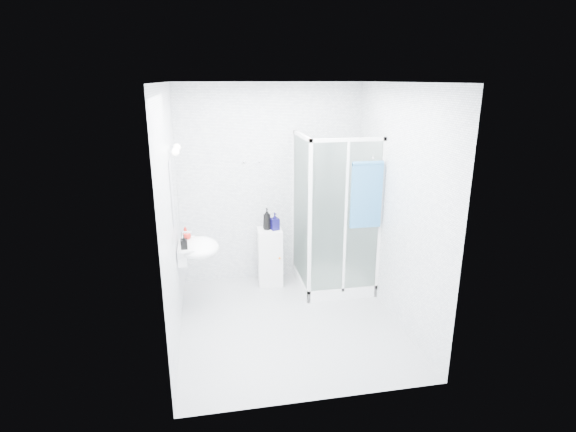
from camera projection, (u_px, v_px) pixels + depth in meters
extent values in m
cube|color=white|center=(290.00, 212.00, 4.68)|extent=(2.40, 2.60, 2.60)
cube|color=#A8ABAD|center=(289.00, 322.00, 5.06)|extent=(2.40, 2.60, 0.01)
cube|color=white|center=(290.00, 83.00, 4.30)|extent=(2.40, 2.60, 0.01)
cube|color=white|center=(333.00, 281.00, 5.97)|extent=(0.90, 0.90, 0.12)
cube|color=white|center=(302.00, 136.00, 5.34)|extent=(0.04, 0.90, 0.04)
cube|color=white|center=(348.00, 140.00, 5.01)|extent=(0.90, 0.04, 0.04)
cube|color=white|center=(310.00, 225.00, 5.22)|extent=(0.04, 0.04, 2.00)
cube|color=white|center=(301.00, 212.00, 5.61)|extent=(0.02, 0.82, 1.84)
cube|color=white|center=(345.00, 220.00, 5.27)|extent=(0.82, 0.02, 1.84)
cube|color=white|center=(345.00, 220.00, 5.28)|extent=(0.03, 0.04, 1.84)
cylinder|color=silver|center=(327.00, 180.00, 5.96)|extent=(0.02, 0.02, 1.00)
cylinder|color=silver|center=(329.00, 144.00, 5.80)|extent=(0.09, 0.05, 0.09)
cylinder|color=silver|center=(330.00, 201.00, 6.09)|extent=(0.12, 0.04, 0.12)
cylinder|color=silver|center=(372.00, 157.00, 5.08)|extent=(0.03, 0.05, 0.03)
cube|color=white|center=(183.00, 253.00, 5.06)|extent=(0.10, 0.40, 0.18)
ellipsoid|color=white|center=(199.00, 248.00, 5.08)|extent=(0.46, 0.56, 0.20)
cube|color=white|center=(188.00, 244.00, 5.04)|extent=(0.16, 0.50, 0.02)
cylinder|color=silver|center=(182.00, 238.00, 5.01)|extent=(0.04, 0.04, 0.16)
cylinder|color=silver|center=(186.00, 232.00, 5.00)|extent=(0.12, 0.02, 0.02)
cube|color=white|center=(174.00, 189.00, 4.83)|extent=(0.02, 0.60, 0.70)
cylinder|color=silver|center=(171.00, 152.00, 4.56)|extent=(0.05, 0.04, 0.04)
sphere|color=white|center=(175.00, 152.00, 4.57)|extent=(0.08, 0.08, 0.08)
cylinder|color=silver|center=(173.00, 147.00, 4.86)|extent=(0.05, 0.04, 0.04)
sphere|color=white|center=(177.00, 147.00, 4.87)|extent=(0.08, 0.08, 0.08)
cylinder|color=silver|center=(244.00, 162.00, 5.72)|extent=(0.02, 0.04, 0.02)
sphere|color=silver|center=(244.00, 162.00, 5.69)|extent=(0.03, 0.03, 0.03)
cylinder|color=silver|center=(259.00, 161.00, 5.75)|extent=(0.02, 0.04, 0.02)
sphere|color=silver|center=(260.00, 162.00, 5.73)|extent=(0.03, 0.03, 0.03)
cube|color=white|center=(270.00, 257.00, 5.93)|extent=(0.33, 0.33, 0.76)
cube|color=white|center=(272.00, 261.00, 5.79)|extent=(0.28, 0.02, 0.64)
sphere|color=orange|center=(280.00, 258.00, 5.78)|extent=(0.03, 0.03, 0.03)
cube|color=#29679C|center=(366.00, 196.00, 5.18)|extent=(0.37, 0.04, 0.76)
cylinder|color=#29679C|center=(368.00, 163.00, 5.07)|extent=(0.37, 0.05, 0.05)
imported|color=black|center=(267.00, 219.00, 5.79)|extent=(0.11, 0.11, 0.28)
imported|color=#0F0B47|center=(275.00, 221.00, 5.79)|extent=(0.12, 0.13, 0.23)
imported|color=red|center=(186.00, 234.00, 5.11)|extent=(0.13, 0.13, 0.16)
imported|color=black|center=(184.00, 242.00, 4.85)|extent=(0.07, 0.07, 0.16)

